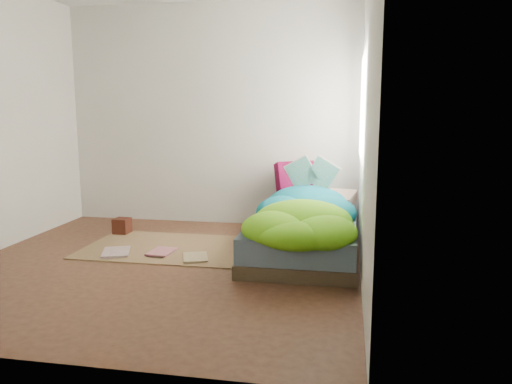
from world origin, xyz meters
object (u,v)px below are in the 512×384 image
at_px(open_book, 312,164).
at_px(floor_book_b, 151,251).
at_px(pillow_magenta, 296,181).
at_px(wooden_box, 122,226).
at_px(bed, 304,234).
at_px(floor_book_a, 103,253).

xyz_separation_m(open_book, floor_book_b, (-1.47, -0.74, -0.79)).
distance_m(pillow_magenta, wooden_box, 2.01).
bearing_deg(wooden_box, pillow_magenta, 16.50).
bearing_deg(open_book, wooden_box, -171.39).
bearing_deg(floor_book_b, open_book, 31.38).
xyz_separation_m(bed, wooden_box, (-2.05, 0.28, -0.07)).
height_order(pillow_magenta, wooden_box, pillow_magenta).
height_order(pillow_magenta, floor_book_a, pillow_magenta).
bearing_deg(bed, floor_book_a, -164.20).
relative_size(floor_book_a, floor_book_b, 1.16).
bearing_deg(pillow_magenta, open_book, -95.48).
bearing_deg(wooden_box, open_book, 1.89).
distance_m(open_book, wooden_box, 2.21).
xyz_separation_m(wooden_box, floor_book_a, (0.18, -0.81, -0.07)).
height_order(bed, pillow_magenta, pillow_magenta).
height_order(open_book, floor_book_a, open_book).
height_order(pillow_magenta, floor_book_b, pillow_magenta).
relative_size(pillow_magenta, open_book, 0.97).
bearing_deg(open_book, floor_book_b, -146.63).
relative_size(wooden_box, floor_book_b, 0.56).
xyz_separation_m(bed, pillow_magenta, (-0.18, 0.83, 0.39)).
relative_size(bed, floor_book_a, 5.89).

